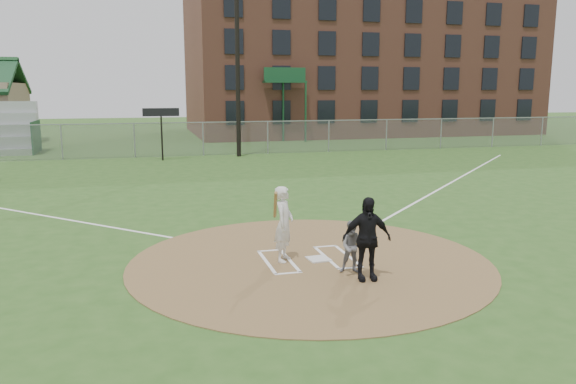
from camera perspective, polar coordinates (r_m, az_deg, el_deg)
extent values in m
plane|color=#2B511B|center=(13.21, 2.24, -7.08)|extent=(140.00, 140.00, 0.00)
cylinder|color=olive|center=(13.21, 2.24, -7.04)|extent=(8.40, 8.40, 0.02)
cube|color=silver|center=(13.30, 3.11, -6.80)|extent=(0.54, 0.54, 0.03)
cube|color=white|center=(24.90, 16.10, 0.85)|extent=(17.04, 17.04, 0.01)
imported|color=slate|center=(12.30, 6.60, -5.56)|extent=(0.67, 0.59, 1.16)
imported|color=black|center=(11.82, 7.98, -4.71)|extent=(1.08, 0.54, 1.77)
cube|color=white|center=(13.09, -2.17, -7.12)|extent=(0.08, 1.80, 0.01)
cube|color=white|center=(13.22, 0.17, -6.95)|extent=(0.08, 1.80, 0.01)
cube|color=white|center=(13.99, -1.86, -5.96)|extent=(0.62, 0.08, 0.01)
cube|color=white|center=(12.33, 0.04, -8.25)|extent=(0.62, 0.08, 0.01)
cube|color=white|center=(13.65, 6.10, -6.44)|extent=(0.08, 1.80, 0.01)
cube|color=white|center=(13.47, 3.90, -6.64)|extent=(0.08, 1.80, 0.01)
cube|color=white|center=(14.37, 3.77, -5.54)|extent=(0.62, 0.08, 0.01)
cube|color=white|center=(12.75, 6.36, -7.67)|extent=(0.62, 0.08, 0.01)
imported|color=silver|center=(12.98, -0.41, -3.27)|extent=(0.69, 0.77, 1.76)
cylinder|color=olive|center=(12.41, -1.30, -1.31)|extent=(0.18, 0.60, 0.70)
cube|color=slate|center=(34.37, -8.61, 5.35)|extent=(56.00, 0.03, 2.00)
cube|color=gray|center=(34.29, -8.66, 7.02)|extent=(56.00, 0.06, 0.06)
cube|color=gray|center=(34.37, -8.61, 5.35)|extent=(56.08, 0.08, 2.00)
cube|color=#194728|center=(38.86, -24.20, 5.13)|extent=(0.08, 3.20, 2.00)
cube|color=brown|center=(53.90, 6.86, 14.11)|extent=(30.00, 16.00, 15.00)
cube|color=black|center=(46.46, 10.52, 14.49)|extent=(26.60, 0.10, 12.20)
cube|color=#194728|center=(42.74, -0.33, 11.14)|extent=(3.20, 1.00, 0.15)
cube|color=#194728|center=(43.26, -0.49, 8.15)|extent=(0.12, 0.12, 4.50)
cube|color=#194728|center=(42.75, 1.79, 8.12)|extent=(0.12, 0.12, 4.50)
cube|color=#194728|center=(42.75, -0.33, 11.87)|extent=(3.20, 0.08, 1.00)
cylinder|color=black|center=(33.59, -5.17, 13.85)|extent=(0.26, 0.26, 12.00)
cylinder|color=black|center=(32.37, -12.69, 5.44)|extent=(0.10, 0.10, 2.60)
cube|color=black|center=(32.28, -12.79, 7.92)|extent=(2.00, 0.10, 0.45)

